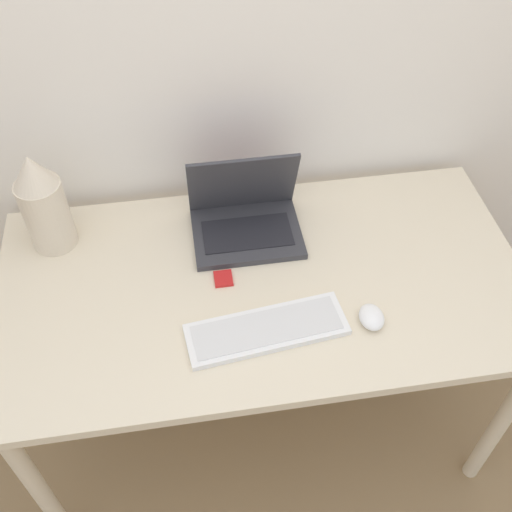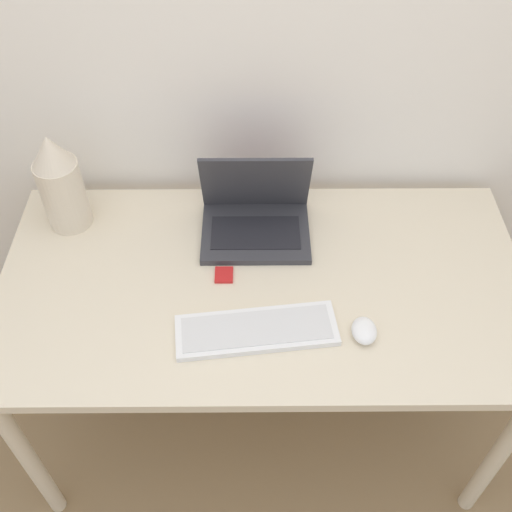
% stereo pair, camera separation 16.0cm
% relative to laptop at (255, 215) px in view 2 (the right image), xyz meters
% --- Properties ---
extents(wall_back, '(6.00, 0.05, 2.50)m').
position_rel_laptop_xyz_m(wall_back, '(0.02, 0.24, 0.42)').
color(wall_back, white).
rests_on(wall_back, ground_plane).
extents(desk, '(1.49, 0.77, 0.78)m').
position_rel_laptop_xyz_m(desk, '(0.02, -0.21, -0.14)').
color(desk, beige).
rests_on(desk, ground_plane).
extents(laptop, '(0.32, 0.25, 0.25)m').
position_rel_laptop_xyz_m(laptop, '(0.00, 0.00, 0.00)').
color(laptop, '#333338').
rests_on(laptop, desk).
extents(keyboard, '(0.43, 0.18, 0.02)m').
position_rel_laptop_xyz_m(keyboard, '(0.00, -0.38, -0.04)').
color(keyboard, white).
rests_on(keyboard, desk).
extents(mouse, '(0.07, 0.09, 0.04)m').
position_rel_laptop_xyz_m(mouse, '(0.28, -0.39, -0.04)').
color(mouse, white).
rests_on(mouse, desk).
extents(vase, '(0.13, 0.13, 0.32)m').
position_rel_laptop_xyz_m(vase, '(-0.56, 0.03, 0.10)').
color(vase, beige).
rests_on(vase, desk).
extents(mp3_player, '(0.05, 0.06, 0.01)m').
position_rel_laptop_xyz_m(mp3_player, '(-0.09, -0.19, -0.05)').
color(mp3_player, red).
rests_on(mp3_player, desk).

